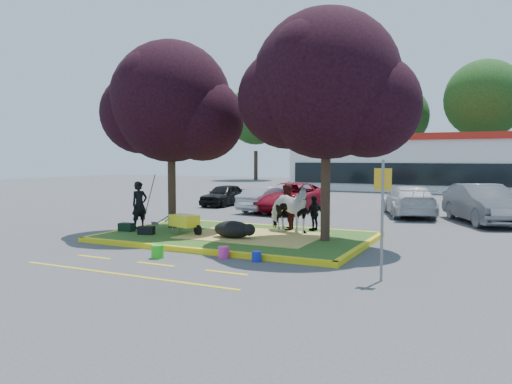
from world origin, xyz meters
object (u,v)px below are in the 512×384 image
at_px(bucket_pink, 224,252).
at_px(car_silver, 268,199).
at_px(car_black, 224,195).
at_px(cow, 288,209).
at_px(bucket_green, 157,252).
at_px(calf, 233,230).
at_px(bucket_blue, 257,256).
at_px(wheelbarrow, 185,221).
at_px(sign_post, 382,206).
at_px(handler, 140,205).

relative_size(bucket_pink, car_silver, 0.08).
relative_size(bucket_pink, car_black, 0.09).
relative_size(cow, bucket_green, 5.41).
relative_size(calf, bucket_blue, 4.72).
distance_m(cow, bucket_pink, 3.98).
height_order(calf, bucket_pink, calf).
distance_m(wheelbarrow, car_black, 11.07).
bearing_deg(car_silver, sign_post, 134.59).
distance_m(cow, calf, 2.15).
xyz_separation_m(cow, bucket_green, (-1.75, -4.66, -0.77)).
height_order(bucket_pink, car_black, car_black).
bearing_deg(cow, handler, 126.46).
height_order(sign_post, bucket_blue, sign_post).
bearing_deg(wheelbarrow, bucket_blue, -12.67).
xyz_separation_m(sign_post, bucket_green, (-5.77, -0.14, -1.43)).
xyz_separation_m(cow, handler, (-5.03, -1.36, 0.03)).
bearing_deg(calf, handler, 174.86).
distance_m(bucket_green, bucket_pink, 1.73).
bearing_deg(calf, bucket_green, -101.83).
xyz_separation_m(wheelbarrow, bucket_green, (1.10, -2.87, -0.41)).
distance_m(cow, bucket_green, 5.04).
bearing_deg(car_black, bucket_green, -66.53).
relative_size(wheelbarrow, car_silver, 0.45).
bearing_deg(cow, car_silver, 50.77).
relative_size(cow, calf, 1.51).
distance_m(bucket_pink, bucket_blue, 0.96).
distance_m(handler, bucket_blue, 6.37).
xyz_separation_m(handler, car_silver, (1.21, 8.12, -0.36)).
height_order(cow, car_black, cow).
height_order(calf, car_black, car_black).
height_order(cow, bucket_blue, cow).
relative_size(bucket_blue, car_black, 0.08).
height_order(handler, bucket_blue, handler).
xyz_separation_m(calf, bucket_blue, (1.86, -2.13, -0.29)).
xyz_separation_m(wheelbarrow, sign_post, (6.87, -2.73, 1.02)).
bearing_deg(sign_post, cow, 129.04).
bearing_deg(sign_post, wheelbarrow, 155.75).
bearing_deg(bucket_green, bucket_pink, 26.25).
bearing_deg(bucket_green, car_black, 112.75).
bearing_deg(bucket_green, wheelbarrow, 111.02).
height_order(cow, bucket_green, cow).
bearing_deg(calf, cow, 58.93).
bearing_deg(car_black, car_silver, -24.79).
relative_size(car_black, car_silver, 0.93).
xyz_separation_m(car_black, car_silver, (3.40, -1.62, 0.02)).
height_order(calf, bucket_blue, calf).
height_order(wheelbarrow, bucket_green, wheelbarrow).
xyz_separation_m(cow, wheelbarrow, (-2.85, -1.79, -0.35)).
distance_m(cow, sign_post, 6.08).
distance_m(bucket_green, car_silver, 11.62).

